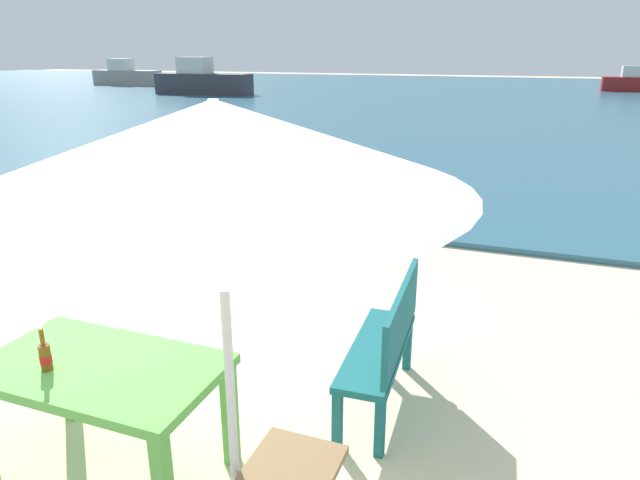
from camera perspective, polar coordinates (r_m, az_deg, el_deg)
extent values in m
cube|color=#2D6075|center=(32.34, 18.00, 13.50)|extent=(120.00, 50.00, 0.08)
cube|color=#60B24C|center=(3.57, -21.39, -12.08)|extent=(1.40, 0.80, 0.06)
cube|color=#60B24C|center=(4.37, -24.27, -12.34)|extent=(0.08, 0.08, 0.70)
cube|color=#60B24C|center=(3.67, -9.11, -17.08)|extent=(0.08, 0.08, 0.70)
cylinder|color=brown|center=(3.59, -26.06, -10.65)|extent=(0.06, 0.06, 0.16)
cone|color=brown|center=(3.55, -26.24, -9.55)|extent=(0.06, 0.06, 0.03)
cylinder|color=brown|center=(3.53, -26.37, -8.72)|extent=(0.03, 0.03, 0.09)
cylinder|color=red|center=(3.59, -26.04, -10.76)|extent=(0.07, 0.07, 0.05)
cylinder|color=gold|center=(3.51, -26.48, -8.03)|extent=(0.03, 0.03, 0.01)
cylinder|color=silver|center=(2.64, -9.26, -11.79)|extent=(0.04, 0.04, 2.30)
cone|color=white|center=(2.31, -10.52, 9.42)|extent=(2.10, 2.10, 0.36)
cube|color=olive|center=(3.01, -2.74, -21.93)|extent=(0.44, 0.44, 0.04)
cube|color=#196066|center=(4.12, 5.84, -10.97)|extent=(0.42, 1.22, 0.05)
cube|color=#196066|center=(3.96, 8.26, -7.74)|extent=(0.10, 1.20, 0.44)
cube|color=#196066|center=(4.73, 5.46, -10.07)|extent=(0.06, 0.06, 0.42)
cube|color=#196066|center=(3.82, 1.77, -17.72)|extent=(0.06, 0.06, 0.42)
cube|color=#196066|center=(4.69, 8.86, -10.49)|extent=(0.06, 0.06, 0.42)
cube|color=#196066|center=(3.77, 6.09, -18.39)|extent=(0.06, 0.06, 0.42)
cylinder|color=tan|center=(11.79, -2.06, 7.44)|extent=(0.34, 0.34, 0.20)
sphere|color=tan|center=(11.75, -2.08, 8.42)|extent=(0.21, 0.21, 0.21)
cube|color=maroon|center=(40.40, 29.59, 13.56)|extent=(4.11, 1.12, 0.84)
cube|color=silver|center=(40.32, 29.23, 14.68)|extent=(1.31, 0.84, 0.65)
cube|color=gray|center=(44.31, -18.96, 15.30)|extent=(5.00, 1.36, 1.02)
cube|color=silver|center=(44.56, -19.56, 16.42)|extent=(1.59, 1.02, 0.80)
cube|color=#38383F|center=(33.81, -11.71, 15.23)|extent=(5.58, 1.52, 1.14)
cube|color=silver|center=(34.04, -12.58, 16.90)|extent=(1.77, 1.14, 0.89)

